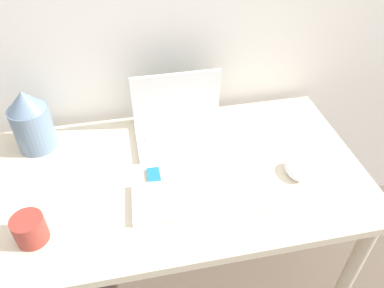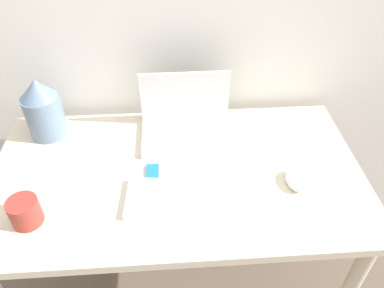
{
  "view_description": "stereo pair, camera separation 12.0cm",
  "coord_description": "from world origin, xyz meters",
  "px_view_note": "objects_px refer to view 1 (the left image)",
  "views": [
    {
      "loc": [
        -0.13,
        -0.53,
        1.62
      ],
      "look_at": [
        0.05,
        0.36,
        0.84
      ],
      "focal_mm": 35.0,
      "sensor_mm": 36.0,
      "label": 1
    },
    {
      "loc": [
        -0.01,
        -0.55,
        1.62
      ],
      "look_at": [
        0.05,
        0.36,
        0.84
      ],
      "focal_mm": 35.0,
      "sensor_mm": 36.0,
      "label": 2
    }
  ],
  "objects_px": {
    "vase": "(31,121)",
    "mug": "(30,229)",
    "keyboard": "(205,197)",
    "mp3_player": "(154,175)",
    "mouse": "(295,170)",
    "laptop": "(180,123)"
  },
  "relations": [
    {
      "from": "mp3_player",
      "to": "vase",
      "type": "bearing_deg",
      "value": 148.41
    },
    {
      "from": "mp3_player",
      "to": "mug",
      "type": "xyz_separation_m",
      "value": [
        -0.36,
        -0.17,
        0.04
      ]
    },
    {
      "from": "mouse",
      "to": "vase",
      "type": "distance_m",
      "value": 0.91
    },
    {
      "from": "mug",
      "to": "vase",
      "type": "bearing_deg",
      "value": 93.57
    },
    {
      "from": "vase",
      "to": "keyboard",
      "type": "bearing_deg",
      "value": -34.85
    },
    {
      "from": "keyboard",
      "to": "mp3_player",
      "type": "bearing_deg",
      "value": 137.47
    },
    {
      "from": "mp3_player",
      "to": "keyboard",
      "type": "bearing_deg",
      "value": -42.53
    },
    {
      "from": "laptop",
      "to": "mp3_player",
      "type": "bearing_deg",
      "value": -121.45
    },
    {
      "from": "keyboard",
      "to": "mp3_player",
      "type": "distance_m",
      "value": 0.19
    },
    {
      "from": "keyboard",
      "to": "vase",
      "type": "height_order",
      "value": "vase"
    },
    {
      "from": "vase",
      "to": "mug",
      "type": "xyz_separation_m",
      "value": [
        0.03,
        -0.41,
        -0.07
      ]
    },
    {
      "from": "vase",
      "to": "mp3_player",
      "type": "distance_m",
      "value": 0.46
    },
    {
      "from": "keyboard",
      "to": "mug",
      "type": "relative_size",
      "value": 5.11
    },
    {
      "from": "mouse",
      "to": "mug",
      "type": "height_order",
      "value": "mug"
    },
    {
      "from": "mouse",
      "to": "keyboard",
      "type": "bearing_deg",
      "value": -171.45
    },
    {
      "from": "laptop",
      "to": "keyboard",
      "type": "height_order",
      "value": "laptop"
    },
    {
      "from": "vase",
      "to": "mug",
      "type": "bearing_deg",
      "value": -86.43
    },
    {
      "from": "keyboard",
      "to": "vase",
      "type": "relative_size",
      "value": 1.98
    },
    {
      "from": "mp3_player",
      "to": "mouse",
      "type": "bearing_deg",
      "value": -10.19
    },
    {
      "from": "keyboard",
      "to": "mug",
      "type": "bearing_deg",
      "value": -174.93
    },
    {
      "from": "vase",
      "to": "mp3_player",
      "type": "bearing_deg",
      "value": -31.59
    },
    {
      "from": "laptop",
      "to": "mug",
      "type": "relative_size",
      "value": 3.67
    }
  ]
}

